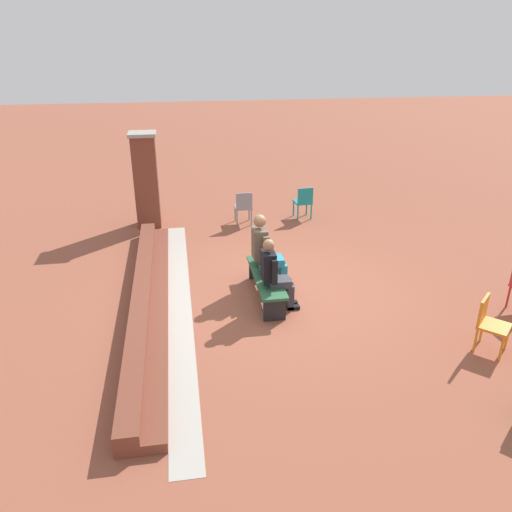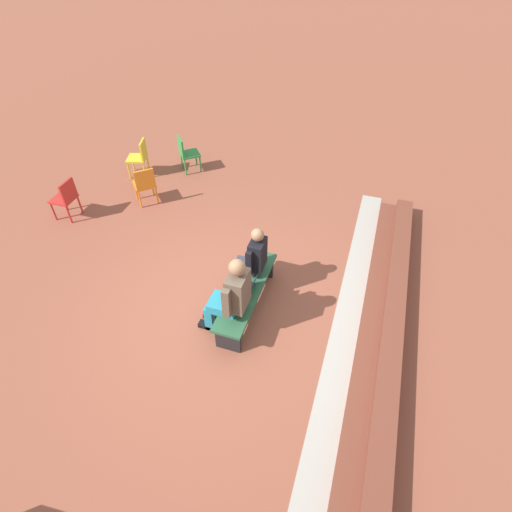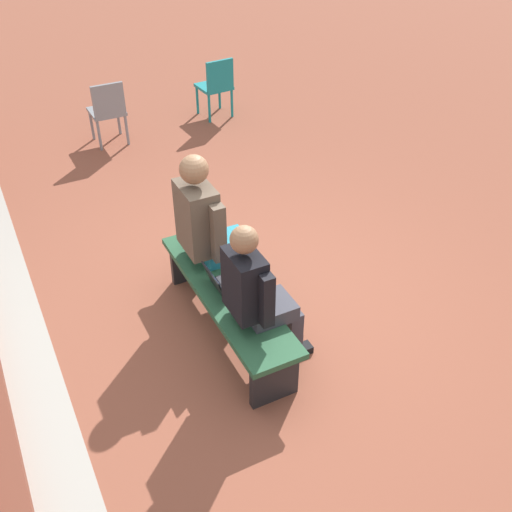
{
  "view_description": "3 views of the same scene",
  "coord_description": "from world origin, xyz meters",
  "px_view_note": "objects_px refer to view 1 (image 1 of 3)",
  "views": [
    {
      "loc": [
        -7.94,
        1.73,
        4.33
      ],
      "look_at": [
        -0.35,
        0.5,
        0.94
      ],
      "focal_mm": 35.0,
      "sensor_mm": 36.0,
      "label": 1
    },
    {
      "loc": [
        3.78,
        1.73,
        4.87
      ],
      "look_at": [
        -0.28,
        0.38,
        1.02
      ],
      "focal_mm": 28.0,
      "sensor_mm": 36.0,
      "label": 2
    },
    {
      "loc": [
        -3.48,
        1.73,
        3.47
      ],
      "look_at": [
        -0.16,
        0.04,
        0.72
      ],
      "focal_mm": 42.0,
      "sensor_mm": 36.0,
      "label": 3
    }
  ],
  "objects_px": {
    "bench": "(266,280)",
    "plastic_chair_by_pillar": "(304,201)",
    "person_student": "(274,272)",
    "laptop": "(265,272)",
    "plastic_chair_mid_courtyard": "(489,321)",
    "plastic_chair_far_left": "(244,206)",
    "person_adult": "(266,249)"
  },
  "relations": [
    {
      "from": "laptop",
      "to": "plastic_chair_far_left",
      "type": "height_order",
      "value": "plastic_chair_far_left"
    },
    {
      "from": "person_student",
      "to": "plastic_chair_far_left",
      "type": "xyz_separation_m",
      "value": [
        4.3,
        -0.07,
        -0.22
      ]
    },
    {
      "from": "bench",
      "to": "plastic_chair_by_pillar",
      "type": "xyz_separation_m",
      "value": [
        4.06,
        -1.71,
        0.13
      ]
    },
    {
      "from": "laptop",
      "to": "plastic_chair_mid_courtyard",
      "type": "relative_size",
      "value": 0.38
    },
    {
      "from": "laptop",
      "to": "plastic_chair_far_left",
      "type": "xyz_separation_m",
      "value": [
        3.88,
        -0.15,
        -0.02
      ]
    },
    {
      "from": "plastic_chair_mid_courtyard",
      "to": "plastic_chair_far_left",
      "type": "height_order",
      "value": "same"
    },
    {
      "from": "person_student",
      "to": "laptop",
      "type": "relative_size",
      "value": 4.05
    },
    {
      "from": "person_student",
      "to": "plastic_chair_by_pillar",
      "type": "bearing_deg",
      "value": -20.23
    },
    {
      "from": "person_student",
      "to": "plastic_chair_mid_courtyard",
      "type": "bearing_deg",
      "value": -120.42
    },
    {
      "from": "laptop",
      "to": "plastic_chair_by_pillar",
      "type": "height_order",
      "value": "plastic_chair_by_pillar"
    },
    {
      "from": "plastic_chair_far_left",
      "to": "plastic_chair_by_pillar",
      "type": "bearing_deg",
      "value": -83.71
    },
    {
      "from": "bench",
      "to": "plastic_chair_far_left",
      "type": "relative_size",
      "value": 2.14
    },
    {
      "from": "plastic_chair_far_left",
      "to": "person_student",
      "type": "bearing_deg",
      "value": 179.06
    },
    {
      "from": "plastic_chair_by_pillar",
      "to": "person_adult",
      "type": "bearing_deg",
      "value": 155.59
    },
    {
      "from": "plastic_chair_far_left",
      "to": "laptop",
      "type": "bearing_deg",
      "value": 177.83
    },
    {
      "from": "person_student",
      "to": "person_adult",
      "type": "height_order",
      "value": "person_adult"
    },
    {
      "from": "laptop",
      "to": "plastic_chair_mid_courtyard",
      "type": "bearing_deg",
      "value": -125.47
    },
    {
      "from": "laptop",
      "to": "person_student",
      "type": "bearing_deg",
      "value": -169.61
    },
    {
      "from": "bench",
      "to": "laptop",
      "type": "height_order",
      "value": "laptop"
    },
    {
      "from": "plastic_chair_mid_courtyard",
      "to": "person_student",
      "type": "bearing_deg",
      "value": 59.58
    },
    {
      "from": "bench",
      "to": "person_adult",
      "type": "bearing_deg",
      "value": -9.18
    },
    {
      "from": "plastic_chair_mid_courtyard",
      "to": "plastic_chair_by_pillar",
      "type": "xyz_separation_m",
      "value": [
        6.17,
        1.26,
        0.0
      ]
    },
    {
      "from": "plastic_chair_by_pillar",
      "to": "laptop",
      "type": "bearing_deg",
      "value": 156.95
    },
    {
      "from": "bench",
      "to": "person_student",
      "type": "xyz_separation_m",
      "value": [
        -0.41,
        -0.06,
        0.34
      ]
    },
    {
      "from": "person_student",
      "to": "plastic_chair_far_left",
      "type": "distance_m",
      "value": 4.3
    },
    {
      "from": "laptop",
      "to": "plastic_chair_by_pillar",
      "type": "bearing_deg",
      "value": -23.05
    },
    {
      "from": "plastic_chair_by_pillar",
      "to": "person_student",
      "type": "bearing_deg",
      "value": 159.77
    },
    {
      "from": "plastic_chair_mid_courtyard",
      "to": "laptop",
      "type": "bearing_deg",
      "value": 54.53
    },
    {
      "from": "bench",
      "to": "person_student",
      "type": "relative_size",
      "value": 1.39
    },
    {
      "from": "bench",
      "to": "plastic_chair_far_left",
      "type": "bearing_deg",
      "value": -1.99
    },
    {
      "from": "plastic_chair_mid_courtyard",
      "to": "person_adult",
      "type": "bearing_deg",
      "value": 48.5
    },
    {
      "from": "plastic_chair_by_pillar",
      "to": "bench",
      "type": "bearing_deg",
      "value": 157.14
    }
  ]
}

